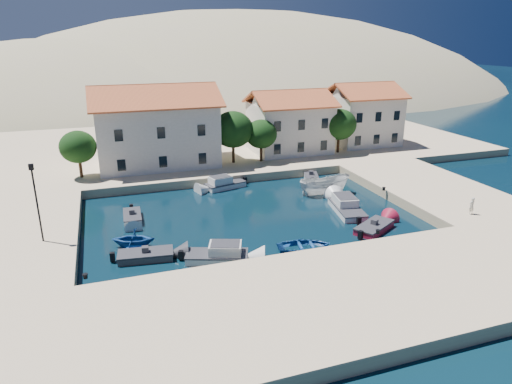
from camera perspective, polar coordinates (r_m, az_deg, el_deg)
ground at (r=34.56m, az=4.26°, el=-8.98°), size 400.00×400.00×0.00m
quay_south at (r=29.64m, az=8.91°, el=-13.21°), size 52.00×12.00×1.00m
quay_east at (r=52.52m, az=20.88°, el=0.34°), size 11.00×20.00×1.00m
quay_west at (r=41.66m, az=-26.75°, el=-5.28°), size 8.00×20.00×1.00m
quay_north at (r=69.30m, az=-6.50°, el=5.80°), size 80.00×36.00×1.00m
hills at (r=160.10m, az=-6.38°, el=4.58°), size 254.00×176.00×99.00m
building_left at (r=57.26m, az=-12.40°, el=8.26°), size 14.70×9.45×9.70m
building_mid at (r=62.88m, az=4.21°, el=8.92°), size 10.50×8.40×8.30m
building_right at (r=69.20m, az=13.21°, el=9.61°), size 9.45×8.40×8.80m
trees at (r=57.14m, az=-1.41°, el=7.55°), size 37.30×5.30×6.45m
lamppost at (r=38.13m, az=-25.82°, el=-0.41°), size 0.35×0.25×6.22m
bollards at (r=38.29m, az=5.92°, el=-4.23°), size 29.36×9.56×0.30m
motorboat_grey_sw at (r=36.04m, az=-13.62°, el=-7.74°), size 4.33×2.32×1.25m
cabin_cruiser_south at (r=34.88m, az=-4.91°, el=-7.84°), size 5.06×3.44×1.60m
rowboat_south at (r=36.86m, az=6.04°, el=-7.16°), size 4.76×3.74×0.90m
motorboat_red_se at (r=41.21m, az=14.53°, el=-4.33°), size 4.55×3.74×1.25m
cabin_cruiser_east at (r=44.75m, az=11.32°, el=-1.94°), size 3.26×5.89×1.60m
boat_east at (r=49.61m, az=8.50°, el=-0.25°), size 5.78×2.41×2.19m
motorboat_white_ne at (r=54.35m, az=6.90°, el=1.87°), size 2.60×3.67×1.25m
rowboat_west at (r=38.38m, az=-15.01°, el=-6.64°), size 4.13×3.82×1.79m
motorboat_white_west at (r=43.67m, az=-15.20°, el=-3.03°), size 1.72×3.63×1.25m
cabin_cruiser_north at (r=51.07m, az=-3.86°, el=1.05°), size 4.81×2.99×1.60m
pedestrian at (r=45.00m, az=25.35°, el=-1.56°), size 0.62×0.45×1.57m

